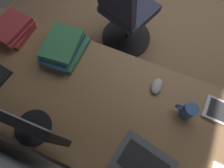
{
  "coord_description": "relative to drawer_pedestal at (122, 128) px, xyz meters",
  "views": [
    {
      "loc": [
        0.15,
        2.19,
        1.72
      ],
      "look_at": [
        0.28,
        1.9,
        0.95
      ],
      "focal_mm": 28.09,
      "sensor_mm": 36.0,
      "label": 1
    }
  ],
  "objects": [
    {
      "name": "monitor_primary",
      "position": [
        0.44,
        0.25,
        0.62
      ],
      "size": [
        0.51,
        0.2,
        0.42
      ],
      "color": "black",
      "rests_on": "desk"
    },
    {
      "name": "drawer_pedestal",
      "position": [
        0.0,
        0.0,
        0.0
      ],
      "size": [
        0.4,
        0.51,
        0.69
      ],
      "color": "#936D47",
      "rests_on": "ground"
    },
    {
      "name": "book_stack_far",
      "position": [
        0.92,
        -0.24,
        0.42
      ],
      "size": [
        0.25,
        0.27,
        0.08
      ],
      "color": "#B2383D",
      "rests_on": "desk"
    },
    {
      "name": "book_stack_near",
      "position": [
        0.53,
        -0.25,
        0.43
      ],
      "size": [
        0.24,
        0.31,
        0.1
      ],
      "color": "#3D8456",
      "rests_on": "desk"
    },
    {
      "name": "coffee_mug",
      "position": [
        -0.3,
        -0.16,
        0.43
      ],
      "size": [
        0.11,
        0.07,
        0.1
      ],
      "color": "#335193",
      "rests_on": "desk"
    },
    {
      "name": "mouse_main",
      "position": [
        -0.1,
        -0.25,
        0.4
      ],
      "size": [
        0.06,
        0.1,
        0.03
      ],
      "primitive_type": "ellipsoid",
      "color": "silver",
      "rests_on": "desk"
    },
    {
      "name": "desk",
      "position": [
        0.12,
        -0.03,
        0.32
      ],
      "size": [
        2.3,
        0.74,
        0.73
      ],
      "color": "#936D47",
      "rests_on": "ground"
    },
    {
      "name": "office_chair",
      "position": [
        0.38,
        -0.97,
        0.11
      ],
      "size": [
        0.56,
        0.6,
        0.97
      ],
      "color": "#383D56",
      "rests_on": "ground"
    }
  ]
}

